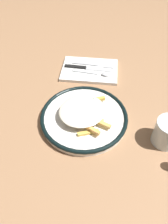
{
  "coord_description": "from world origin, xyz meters",
  "views": [
    {
      "loc": [
        0.47,
        0.08,
        0.57
      ],
      "look_at": [
        0.0,
        0.0,
        0.04
      ],
      "focal_mm": 35.1,
      "sensor_mm": 36.0,
      "label": 1
    }
  ],
  "objects": [
    {
      "name": "napkin",
      "position": [
        -0.27,
        -0.02,
        0.01
      ],
      "size": [
        0.17,
        0.24,
        0.01
      ],
      "primitive_type": "cube",
      "rotation": [
        0.0,
        0.0,
        0.05
      ],
      "color": "silver",
      "rests_on": "ground_plane"
    },
    {
      "name": "ground_plane",
      "position": [
        0.0,
        0.0,
        0.0
      ],
      "size": [
        2.6,
        2.6,
        0.0
      ],
      "primitive_type": "plane",
      "color": "#986E4B"
    },
    {
      "name": "fries_heap",
      "position": [
        -0.0,
        -0.0,
        0.04
      ],
      "size": [
        0.21,
        0.21,
        0.03
      ],
      "color": "gold",
      "rests_on": "plate"
    },
    {
      "name": "spoon",
      "position": [
        -0.24,
        0.01,
        0.02
      ],
      "size": [
        0.02,
        0.15,
        0.01
      ],
      "color": "silver",
      "rests_on": "napkin"
    },
    {
      "name": "water_glass",
      "position": [
        0.04,
        0.26,
        0.04
      ],
      "size": [
        0.08,
        0.08,
        0.09
      ],
      "primitive_type": "cylinder",
      "color": "silver",
      "rests_on": "ground_plane"
    },
    {
      "name": "fork",
      "position": [
        -0.29,
        -0.01,
        0.02
      ],
      "size": [
        0.02,
        0.18,
        0.01
      ],
      "color": "silver",
      "rests_on": "napkin"
    },
    {
      "name": "knife",
      "position": [
        -0.27,
        -0.04,
        0.02
      ],
      "size": [
        0.02,
        0.21,
        0.01
      ],
      "color": "black",
      "rests_on": "napkin"
    },
    {
      "name": "plate",
      "position": [
        0.0,
        0.0,
        0.01
      ],
      "size": [
        0.29,
        0.29,
        0.03
      ],
      "color": "white",
      "rests_on": "ground_plane"
    }
  ]
}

